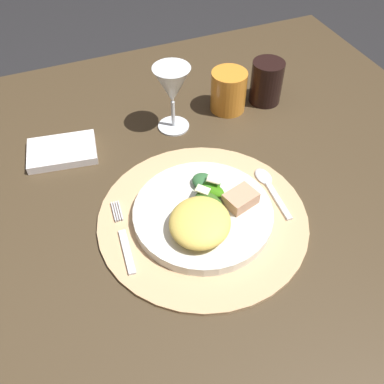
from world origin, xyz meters
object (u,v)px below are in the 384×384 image
object	(u,v)px
dinner_plate	(203,213)
wine_glass	(172,87)
amber_tumbler	(228,91)
dark_tumbler	(266,82)
fork	(124,239)
napkin	(62,151)
dining_table	(158,233)
spoon	(268,184)

from	to	relation	value
dinner_plate	wine_glass	world-z (taller)	wine_glass
amber_tumbler	dark_tumbler	distance (m)	0.09
dinner_plate	fork	distance (m)	0.14
wine_glass	dark_tumbler	xyz separation A→B (m)	(0.23, 0.01, -0.05)
napkin	wine_glass	size ratio (longest dim) A/B	0.94
dinner_plate	fork	bearing A→B (deg)	178.66
fork	napkin	xyz separation A→B (m)	(-0.05, 0.26, -0.00)
dinner_plate	amber_tumbler	distance (m)	0.33
wine_glass	amber_tumbler	size ratio (longest dim) A/B	1.58
dining_table	wine_glass	bearing A→B (deg)	58.17
fork	amber_tumbler	bearing A→B (deg)	40.61
dinner_plate	wine_glass	size ratio (longest dim) A/B	1.69
dining_table	dark_tumbler	size ratio (longest dim) A/B	13.78
dinner_plate	fork	world-z (taller)	dinner_plate
spoon	napkin	xyz separation A→B (m)	(-0.34, 0.24, -0.00)
napkin	wine_glass	world-z (taller)	wine_glass
dining_table	wine_glass	xyz separation A→B (m)	(0.10, 0.16, 0.24)
napkin	wine_glass	bearing A→B (deg)	-0.29
dinner_plate	amber_tumbler	bearing A→B (deg)	57.21
dinner_plate	wine_glass	xyz separation A→B (m)	(0.04, 0.26, 0.08)
wine_glass	dining_table	bearing A→B (deg)	-121.83
napkin	dark_tumbler	world-z (taller)	dark_tumbler
fork	dark_tumbler	size ratio (longest dim) A/B	1.62
fork	dark_tumbler	xyz separation A→B (m)	(0.41, 0.27, 0.04)
wine_glass	fork	bearing A→B (deg)	-125.54
fork	napkin	world-z (taller)	napkin
spoon	napkin	size ratio (longest dim) A/B	0.99
napkin	amber_tumbler	distance (m)	0.38
spoon	wine_glass	world-z (taller)	wine_glass
dining_table	napkin	distance (m)	0.26
spoon	wine_glass	xyz separation A→B (m)	(-0.10, 0.23, 0.09)
spoon	amber_tumbler	bearing A→B (deg)	81.94
amber_tumbler	fork	bearing A→B (deg)	-139.39
spoon	napkin	world-z (taller)	napkin
dinner_plate	napkin	distance (m)	0.33
dark_tumbler	dining_table	bearing A→B (deg)	-152.36
napkin	dark_tumbler	xyz separation A→B (m)	(0.46, 0.01, 0.04)
dining_table	fork	distance (m)	0.20
dinner_plate	spoon	xyz separation A→B (m)	(0.14, 0.03, -0.01)
napkin	amber_tumbler	world-z (taller)	amber_tumbler
amber_tumbler	dark_tumbler	size ratio (longest dim) A/B	0.93
fork	spoon	distance (m)	0.28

